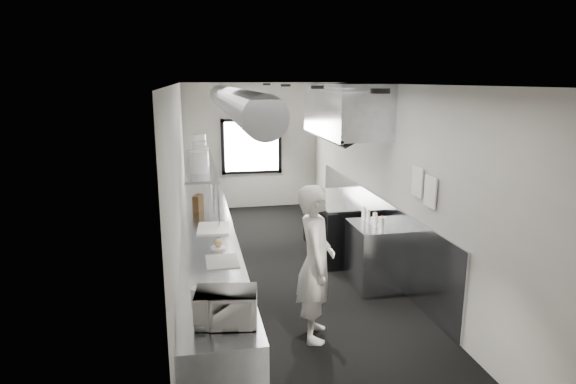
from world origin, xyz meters
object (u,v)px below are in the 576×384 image
microwave (226,307)px  squeeze_bottle_e (364,214)px  plate_stack_d (199,144)px  squeeze_bottle_d (368,217)px  range (338,226)px  bottle_station (375,256)px  squeeze_bottle_c (375,219)px  small_plate (219,247)px  far_work_table (202,198)px  pass_shelf (200,165)px  line_cook (316,263)px  knife_block (198,203)px  exhaust_hood (345,110)px  squeeze_bottle_a (382,225)px  cutting_board (213,228)px  prep_counter (209,262)px  plate_stack_c (200,151)px  squeeze_bottle_b (375,222)px  deli_tub_a (201,294)px  plate_stack_a (199,162)px  deli_tub_b (198,293)px  plate_stack_b (201,157)px

microwave → squeeze_bottle_e: 3.40m
plate_stack_d → squeeze_bottle_d: 3.37m
range → bottle_station: size_ratio=1.78×
squeeze_bottle_c → small_plate: bearing=-167.0°
far_work_table → pass_shelf: bearing=-91.1°
line_cook → knife_block: size_ratio=7.36×
far_work_table → knife_block: size_ratio=4.99×
line_cook → squeeze_bottle_d: line_cook is taller
exhaust_hood → range: size_ratio=1.38×
squeeze_bottle_a → squeeze_bottle_e: size_ratio=1.09×
exhaust_hood → squeeze_bottle_d: size_ratio=13.88×
cutting_board → prep_counter: bearing=-142.8°
plate_stack_d → plate_stack_c: bearing=-90.0°
squeeze_bottle_a → squeeze_bottle_b: size_ratio=1.22×
microwave → squeeze_bottle_d: (2.17, 2.52, -0.06)m
prep_counter → knife_block: bearing=95.8°
knife_block → plate_stack_d: size_ratio=0.66×
deli_tub_a → plate_stack_d: bearing=88.7°
plate_stack_d → squeeze_bottle_e: (2.25, -2.25, -0.76)m
cutting_board → squeeze_bottle_a: size_ratio=2.81×
plate_stack_a → pass_shelf: bearing=88.1°
microwave → squeeze_bottle_b: size_ratio=2.85×
plate_stack_c → squeeze_bottle_b: bearing=-42.1°
pass_shelf → cutting_board: bearing=-85.3°
bottle_station → squeeze_bottle_d: squeeze_bottle_d is taller
deli_tub_b → squeeze_bottle_b: (2.40, 1.73, 0.04)m
far_work_table → squeeze_bottle_b: size_ratio=7.35×
deli_tub_b → knife_block: size_ratio=0.53×
bottle_station → deli_tub_a: 3.12m
knife_block → plate_stack_d: (0.07, 1.27, 0.73)m
plate_stack_b → squeeze_bottle_e: bearing=-25.1°
bottle_station → deli_tub_b: bearing=-143.3°
cutting_board → squeeze_bottle_e: bearing=0.3°
pass_shelf → plate_stack_d: bearing=89.7°
pass_shelf → plate_stack_d: plate_stack_d is taller
exhaust_hood → bottle_station: size_ratio=2.44×
plate_stack_b → deli_tub_a: bearing=-92.0°
plate_stack_a → deli_tub_a: bearing=-91.4°
prep_counter → deli_tub_b: (-0.16, -2.04, 0.50)m
bottle_station → squeeze_bottle_a: squeeze_bottle_a is taller
plate_stack_d → microwave: bearing=-88.8°
small_plate → cutting_board: cutting_board is taller
pass_shelf → small_plate: size_ratio=15.94×
far_work_table → plate_stack_b: 2.88m
squeeze_bottle_e → far_work_table: bearing=121.3°
bottle_station → prep_counter: bearing=175.0°
squeeze_bottle_c → squeeze_bottle_e: (-0.05, 0.29, 0.00)m
far_work_table → cutting_board: size_ratio=2.14×
line_cook → deli_tub_a: 1.44m
squeeze_bottle_c → squeeze_bottle_e: bearing=100.2°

